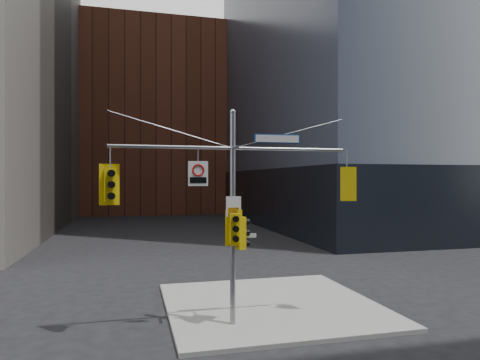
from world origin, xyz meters
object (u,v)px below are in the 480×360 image
traffic_light_west_arm (110,185)px  regulatory_sign_arm (198,173)px  traffic_light_east_arm (347,184)px  traffic_light_pole_front (235,228)px  street_sign_blade (277,139)px  traffic_light_pole_side (242,233)px  signal_assembly (233,196)px

traffic_light_west_arm → regulatory_sign_arm: regulatory_sign_arm is taller
traffic_light_east_arm → traffic_light_pole_front: 4.43m
street_sign_blade → traffic_light_pole_side: bearing=-177.8°
traffic_light_west_arm → traffic_light_pole_side: (4.23, 0.00, -1.64)m
signal_assembly → traffic_light_west_arm: bearing=179.8°
traffic_light_east_arm → street_sign_blade: size_ratio=0.74×
traffic_light_pole_front → traffic_light_east_arm: bearing=6.0°
traffic_light_west_arm → regulatory_sign_arm: (2.75, -0.03, 0.38)m
traffic_light_pole_side → traffic_light_pole_front: size_ratio=0.91×
traffic_light_pole_side → regulatory_sign_arm: 2.50m
traffic_light_pole_front → signal_assembly: bearing=92.4°
street_sign_blade → regulatory_sign_arm: (-2.73, -0.02, -1.17)m
traffic_light_pole_front → street_sign_blade: (1.56, 0.27, 2.99)m
regulatory_sign_arm → traffic_light_east_arm: bearing=3.0°
traffic_light_pole_front → street_sign_blade: bearing=12.1°
street_sign_blade → traffic_light_east_arm: bearing=2.7°
traffic_light_pole_side → regulatory_sign_arm: bearing=83.0°
signal_assembly → street_sign_blade: (1.57, 0.00, 1.93)m
traffic_light_pole_side → regulatory_sign_arm: (-1.49, -0.03, 2.01)m
regulatory_sign_arm → traffic_light_pole_front: bearing=-9.3°
street_sign_blade → signal_assembly: bearing=-177.2°
signal_assembly → traffic_light_pole_side: signal_assembly is taller
traffic_light_east_arm → street_sign_blade: (-2.62, 0.00, 1.55)m
traffic_light_west_arm → traffic_light_pole_front: size_ratio=1.09×
traffic_light_pole_front → regulatory_sign_arm: 2.17m
regulatory_sign_arm → traffic_light_pole_side: bearing=4.0°
signal_assembly → regulatory_sign_arm: bearing=-179.0°
traffic_light_pole_front → regulatory_sign_arm: regulatory_sign_arm is taller
street_sign_blade → regulatory_sign_arm: size_ratio=1.99×
traffic_light_west_arm → traffic_light_pole_front: (3.91, -0.28, -1.44)m
traffic_light_east_arm → traffic_light_west_arm: bearing=8.5°
signal_assembly → regulatory_sign_arm: (-1.16, -0.02, 0.76)m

